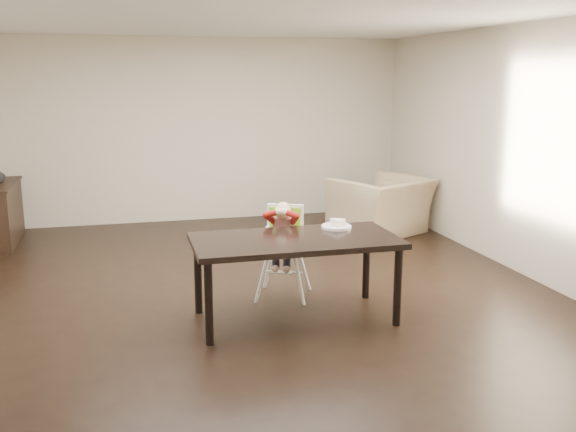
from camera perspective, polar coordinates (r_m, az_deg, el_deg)
name	(u,v)px	position (r m, az deg, el deg)	size (l,w,h in m)	color
ground	(252,292)	(6.55, -3.19, -6.72)	(7.00, 7.00, 0.00)	black
room_walls	(250,106)	(6.20, -3.39, 9.71)	(6.02, 7.02, 2.71)	beige
dining_table	(295,247)	(5.64, 0.65, -2.75)	(1.80, 0.90, 0.75)	black
high_chair	(284,230)	(6.25, -0.40, -1.23)	(0.52, 0.52, 0.95)	white
plate	(337,225)	(5.99, 4.36, -0.81)	(0.34, 0.34, 0.08)	white
armchair	(381,196)	(8.87, 8.28, 1.73)	(1.20, 0.78, 1.05)	tan
sideboard	(0,214)	(9.09, -24.24, 0.19)	(0.44, 1.26, 0.79)	black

